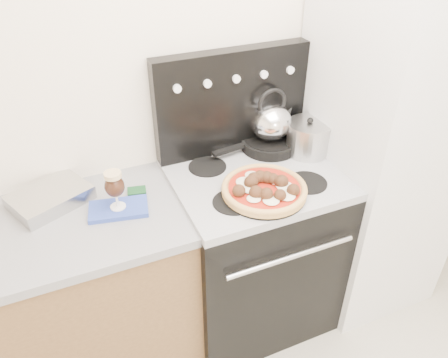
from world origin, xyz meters
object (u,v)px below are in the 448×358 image
fridge (382,142)px  stock_pot (308,139)px  tea_kettle (271,119)px  base_cabinet (27,318)px  skillet (269,143)px  stove_body (252,251)px  beer_glass (115,190)px  oven_mitt (119,209)px  pizza_pan (264,193)px  pizza (264,187)px

fridge → stock_pot: fridge is taller
tea_kettle → stock_pot: tea_kettle is taller
base_cabinet → tea_kettle: size_ratio=6.47×
skillet → stock_pot: size_ratio=1.35×
stove_body → beer_glass: size_ratio=5.05×
base_cabinet → oven_mitt: oven_mitt is taller
pizza_pan → tea_kettle: tea_kettle is taller
oven_mitt → skillet: (0.81, 0.18, 0.04)m
beer_glass → skillet: 0.83m
stove_body → stock_pot: stock_pot is taller
base_cabinet → stove_body: bearing=-1.3°
base_cabinet → stock_pot: 1.54m
beer_glass → stock_pot: bearing=4.2°
pizza → oven_mitt: bearing=165.0°
stove_body → pizza: size_ratio=2.41×
oven_mitt → pizza: bearing=-15.0°
oven_mitt → beer_glass: size_ratio=1.38×
stove_body → beer_glass: beer_glass is taller
stove_body → skillet: (0.17, 0.19, 0.51)m
oven_mitt → pizza: (0.60, -0.16, 0.05)m
skillet → tea_kettle: 0.14m
stove_body → beer_glass: (-0.63, 0.01, 0.57)m
base_cabinet → beer_glass: beer_glass is taller
base_cabinet → tea_kettle: bearing=7.6°
tea_kettle → stove_body: bearing=-137.1°
oven_mitt → fridge: bearing=-1.6°
skillet → pizza: bearing=-121.5°
skillet → tea_kettle: bearing=0.0°
base_cabinet → stove_body: 1.11m
beer_glass → stove_body: bearing=-1.1°
stove_body → fridge: size_ratio=0.46×
base_cabinet → stock_pot: stock_pot is taller
base_cabinet → fridge: bearing=-1.6°
stove_body → pizza: 0.54m
beer_glass → pizza: size_ratio=0.48×
fridge → tea_kettle: fridge is taller
fridge → oven_mitt: size_ratio=7.90×
pizza_pan → stock_pot: bearing=32.6°
fridge → stove_body: bearing=178.0°
stove_body → oven_mitt: bearing=178.9°
stove_body → oven_mitt: (-0.63, 0.01, 0.47)m
oven_mitt → skillet: skillet is taller
pizza_pan → pizza: 0.03m
stove_body → pizza_pan: (-0.04, -0.15, 0.49)m
pizza → skillet: 0.40m
fridge → skillet: fridge is taller
fridge → skillet: size_ratio=6.68×
fridge → skillet: bearing=157.4°
pizza → base_cabinet: bearing=170.8°
stock_pot → tea_kettle: bearing=142.7°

